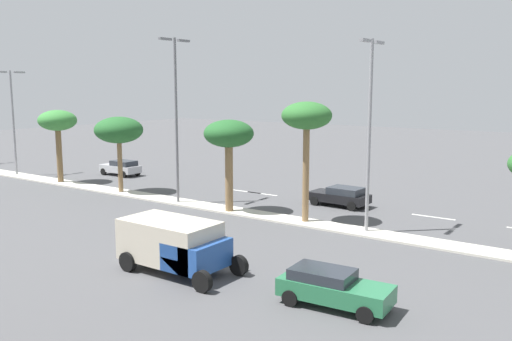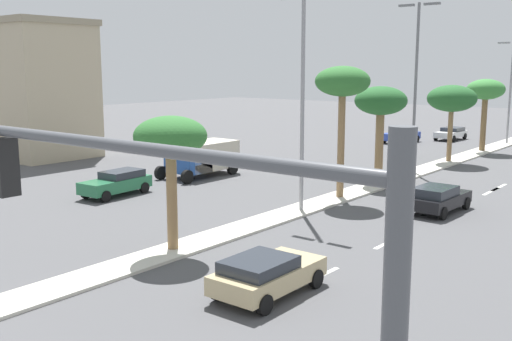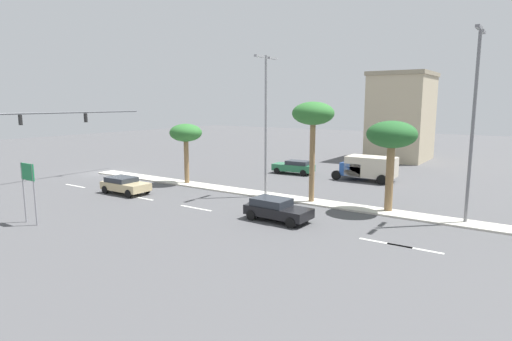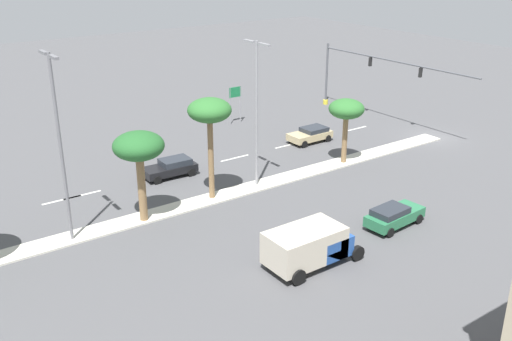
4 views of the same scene
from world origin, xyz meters
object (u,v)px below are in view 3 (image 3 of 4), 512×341
at_px(palm_tree_mid, 392,137).
at_px(street_lamp_center, 266,116).
at_px(palm_tree_right, 186,134).
at_px(street_lamp_near, 474,113).
at_px(box_truck, 367,167).
at_px(commercial_building, 401,117).
at_px(sedan_green_trailing, 294,167).
at_px(sedan_black_far, 276,209).
at_px(directional_road_sign, 28,181).
at_px(traffic_signal_gantry, 7,135).
at_px(sedan_tan_rear, 125,185).
at_px(palm_tree_inboard, 313,116).

distance_m(palm_tree_mid, street_lamp_center, 9.61).
relative_size(palm_tree_right, street_lamp_center, 0.50).
distance_m(palm_tree_mid, street_lamp_near, 5.05).
height_order(street_lamp_center, box_truck, street_lamp_center).
xyz_separation_m(commercial_building, sedan_green_trailing, (17.40, -5.87, -4.80)).
height_order(street_lamp_near, sedan_black_far, street_lamp_near).
relative_size(palm_tree_mid, box_truck, 1.07).
bearing_deg(commercial_building, directional_road_sign, -13.64).
height_order(traffic_signal_gantry, sedan_black_far, traffic_signal_gantry).
height_order(sedan_black_far, sedan_green_trailing, sedan_green_trailing).
bearing_deg(box_truck, street_lamp_near, 43.05).
relative_size(palm_tree_right, sedan_black_far, 1.27).
distance_m(palm_tree_mid, sedan_tan_rear, 20.98).
relative_size(traffic_signal_gantry, palm_tree_right, 3.65).
distance_m(palm_tree_right, palm_tree_inboard, 12.81).
bearing_deg(box_truck, palm_tree_right, -50.08).
xyz_separation_m(palm_tree_inboard, street_lamp_center, (0.08, -3.98, -0.03)).
xyz_separation_m(commercial_building, palm_tree_inboard, (27.94, 1.40, 0.81)).
distance_m(street_lamp_near, sedan_green_trailing, 21.19).
distance_m(commercial_building, sedan_tan_rear, 36.18).
distance_m(commercial_building, street_lamp_near, 30.02).
xyz_separation_m(directional_road_sign, palm_tree_inboard, (-14.56, 11.71, 3.70)).
height_order(directional_road_sign, street_lamp_center, street_lamp_center).
relative_size(palm_tree_mid, sedan_green_trailing, 1.39).
bearing_deg(sedan_black_far, commercial_building, -177.00).
height_order(traffic_signal_gantry, commercial_building, commercial_building).
bearing_deg(box_truck, commercial_building, -174.31).
height_order(palm_tree_right, palm_tree_inboard, palm_tree_inboard).
xyz_separation_m(commercial_building, palm_tree_mid, (27.47, 6.94, -0.48)).
bearing_deg(sedan_black_far, sedan_green_trailing, -154.63).
distance_m(traffic_signal_gantry, sedan_black_far, 25.12).
bearing_deg(palm_tree_inboard, directional_road_sign, -38.82).
distance_m(palm_tree_inboard, street_lamp_near, 10.32).
relative_size(palm_tree_right, palm_tree_inboard, 0.73).
distance_m(palm_tree_inboard, sedan_black_far, 7.91).
height_order(traffic_signal_gantry, sedan_green_trailing, traffic_signal_gantry).
xyz_separation_m(street_lamp_near, sedan_black_far, (5.87, -9.96, -5.99)).
distance_m(sedan_black_far, box_truck, 16.61).
height_order(palm_tree_mid, street_lamp_center, street_lamp_center).
height_order(commercial_building, street_lamp_near, street_lamp_near).
xyz_separation_m(palm_tree_right, sedan_green_trailing, (-10.32, 5.40, -3.78)).
height_order(traffic_signal_gantry, palm_tree_mid, traffic_signal_gantry).
height_order(traffic_signal_gantry, street_lamp_center, street_lamp_center).
relative_size(commercial_building, palm_tree_inboard, 1.52).
relative_size(palm_tree_right, box_truck, 0.95).
bearing_deg(directional_road_sign, palm_tree_mid, 131.06).
xyz_separation_m(sedan_black_far, sedan_tan_rear, (0.07, -14.41, -0.01)).
bearing_deg(sedan_black_far, sedan_tan_rear, -89.74).
bearing_deg(box_truck, sedan_green_trailing, -86.04).
distance_m(commercial_building, palm_tree_inboard, 27.98).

